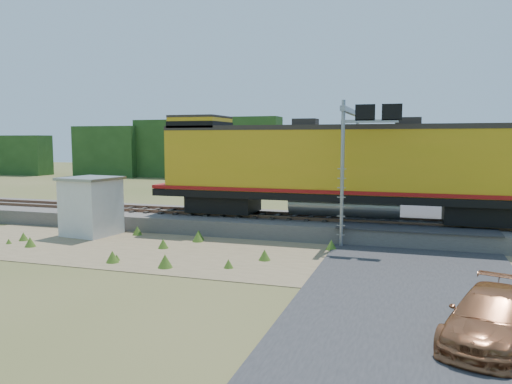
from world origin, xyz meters
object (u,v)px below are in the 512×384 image
(locomotive, at_px, (338,166))
(signal_gantry, at_px, (356,137))
(car, at_px, (491,317))
(shed, at_px, (91,206))

(locomotive, height_order, signal_gantry, signal_gantry)
(signal_gantry, bearing_deg, car, -68.53)
(shed, distance_m, car, 19.41)
(signal_gantry, height_order, car, signal_gantry)
(shed, relative_size, car, 0.69)
(locomotive, relative_size, shed, 6.74)
(locomotive, xyz_separation_m, shed, (-11.87, -3.78, -2.00))
(locomotive, relative_size, car, 4.65)
(locomotive, distance_m, car, 13.82)
(locomotive, xyz_separation_m, car, (5.51, -12.35, -2.88))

